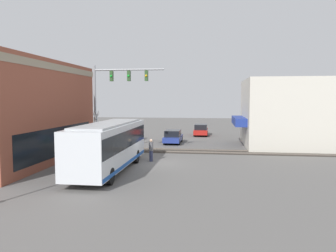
# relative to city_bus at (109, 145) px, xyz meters

# --- Properties ---
(ground_plane) EXTENTS (120.00, 120.00, 0.00)m
(ground_plane) POSITION_rel_city_bus_xyz_m (3.07, -2.80, -1.83)
(ground_plane) COLOR #605E5B
(shop_building) EXTENTS (9.41, 8.80, 6.96)m
(shop_building) POSITION_rel_city_bus_xyz_m (14.05, -14.07, 1.64)
(shop_building) COLOR beige
(shop_building) RESTS_ON ground
(city_bus) EXTENTS (10.56, 2.59, 3.32)m
(city_bus) POSITION_rel_city_bus_xyz_m (0.00, 0.00, 0.00)
(city_bus) COLOR silver
(city_bus) RESTS_ON ground
(traffic_signal_gantry) EXTENTS (0.42, 6.36, 7.88)m
(traffic_signal_gantry) POSITION_rel_city_bus_xyz_m (6.73, 1.71, 3.91)
(traffic_signal_gantry) COLOR gray
(traffic_signal_gantry) RESTS_ON ground
(crossing_signal) EXTENTS (1.41, 1.18, 3.81)m
(crossing_signal) POSITION_rel_city_bus_xyz_m (6.65, 3.35, 0.47)
(crossing_signal) COLOR gray
(crossing_signal) RESTS_ON ground
(rail_track_near) EXTENTS (2.60, 60.00, 0.15)m
(rail_track_near) POSITION_rel_city_bus_xyz_m (9.07, -2.80, -1.80)
(rail_track_near) COLOR #332D28
(rail_track_near) RESTS_ON ground
(parked_car_blue) EXTENTS (4.40, 1.82, 1.48)m
(parked_car_blue) POSITION_rel_city_bus_xyz_m (14.62, -2.60, -1.15)
(parked_car_blue) COLOR navy
(parked_car_blue) RESTS_ON ground
(parked_car_red) EXTENTS (4.75, 1.82, 1.55)m
(parked_car_red) POSITION_rel_city_bus_xyz_m (22.89, -5.40, -1.11)
(parked_car_red) COLOR #B21E19
(parked_car_red) RESTS_ON ground
(pedestrian_at_crossing) EXTENTS (0.34, 0.34, 1.87)m
(pedestrian_at_crossing) POSITION_rel_city_bus_xyz_m (6.50, 1.30, -0.87)
(pedestrian_at_crossing) COLOR #473828
(pedestrian_at_crossing) RESTS_ON ground
(pedestrian_near_bus) EXTENTS (0.34, 0.34, 1.77)m
(pedestrian_near_bus) POSITION_rel_city_bus_xyz_m (3.83, -2.16, -0.92)
(pedestrian_near_bus) COLOR #2D3351
(pedestrian_near_bus) RESTS_ON ground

